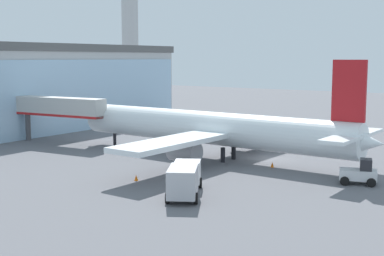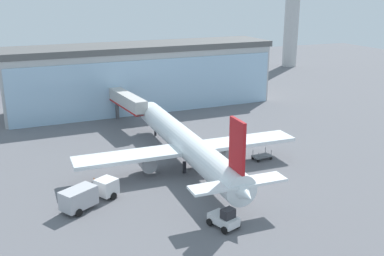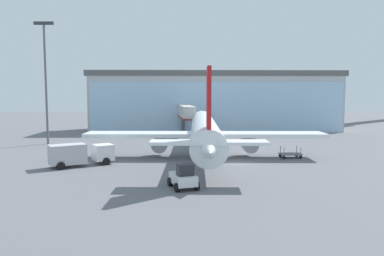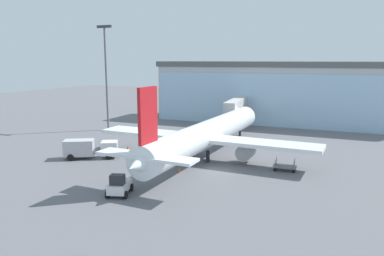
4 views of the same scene
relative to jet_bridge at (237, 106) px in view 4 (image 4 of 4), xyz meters
The scene contains 10 objects.
ground 28.61m from the jet_bridge, 76.86° to the right, with size 240.00×240.00×0.00m, color slate.
terminal_building 14.13m from the jet_bridge, 62.69° to the left, with size 56.27×14.06×13.29m.
jet_bridge is the anchor object (origin of this frame).
apron_light_mast 26.29m from the jet_bridge, 154.65° to the right, with size 3.20×0.40×20.06m.
airplane 22.67m from the jet_bridge, 82.59° to the right, with size 31.60×38.39×11.02m.
catering_truck 32.02m from the jet_bridge, 112.11° to the right, with size 7.39×5.66×2.65m.
baggage_cart 28.25m from the jet_bridge, 59.44° to the right, with size 2.94×1.85×1.50m.
pushback_tug 39.93m from the jet_bridge, 89.37° to the right, with size 3.02×3.61×2.30m.
safety_cone_nose 30.51m from the jet_bridge, 85.29° to the right, with size 0.36×0.36×0.55m, color orange.
safety_cone_wingtip 25.25m from the jet_bridge, 114.15° to the right, with size 0.36×0.36×0.55m, color orange.
Camera 4 is at (16.11, -42.35, 13.69)m, focal length 35.00 mm.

